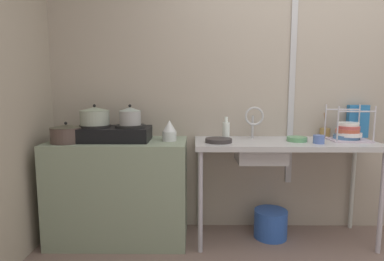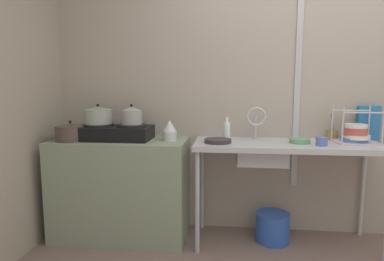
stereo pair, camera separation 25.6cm
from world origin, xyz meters
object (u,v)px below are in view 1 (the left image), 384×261
stove (113,133)px  bottle_by_sink (226,131)px  bucket_on_floor (271,224)px  sink_basin (260,152)px  pot_beside_stove (66,134)px  frying_pan (219,140)px  dish_rack (348,132)px  cup_by_rack (319,139)px  faucet (254,118)px  utensil_jar (325,132)px  pot_on_left_burner (95,116)px  pot_on_right_burner (130,116)px  percolator (169,131)px  small_bowl_on_drainboard (297,139)px  cereal_box (357,121)px

stove → bottle_by_sink: (0.91, 0.03, 0.02)m
bucket_on_floor → bottle_by_sink: bearing=-179.8°
sink_basin → bucket_on_floor: sink_basin is taller
pot_beside_stove → sink_basin: (1.53, 0.08, -0.15)m
frying_pan → dish_rack: dish_rack is taller
pot_beside_stove → dish_rack: 2.25m
stove → cup_by_rack: stove is taller
faucet → utensil_jar: faucet is taller
sink_basin → faucet: faucet is taller
pot_beside_stove → faucet: bearing=7.7°
pot_on_left_burner → faucet: pot_on_left_burner is taller
dish_rack → sink_basin: bearing=-176.0°
pot_on_right_burner → sink_basin: (1.05, -0.02, -0.28)m
frying_pan → dish_rack: (1.06, 0.10, 0.05)m
pot_on_left_burner → percolator: bearing=0.2°
dish_rack → utensil_jar: bearing=125.5°
pot_beside_stove → bucket_on_floor: size_ratio=0.88×
faucet → small_bowl_on_drainboard: (0.33, -0.11, -0.16)m
faucet → sink_basin: bearing=-72.9°
cereal_box → bucket_on_floor: (-0.76, -0.18, -0.85)m
faucet → frying_pan: bearing=-150.8°
percolator → faucet: size_ratio=0.62×
percolator → faucet: (0.70, 0.10, 0.10)m
pot_on_right_burner → percolator: bearing=0.3°
pot_on_right_burner → bottle_by_sink: (0.77, 0.03, -0.12)m
dish_rack → stove: bearing=-179.0°
faucet → bottle_by_sink: size_ratio=1.41×
frying_pan → utensil_jar: (0.94, 0.27, 0.03)m
small_bowl_on_drainboard → cereal_box: size_ratio=0.57×
bucket_on_floor → pot_on_right_burner: bearing=-178.6°
pot_on_left_burner → cereal_box: 2.22m
dish_rack → pot_on_left_burner: bearing=-179.0°
stove → bucket_on_floor: (1.30, 0.03, -0.77)m
cup_by_rack → bucket_on_floor: size_ratio=0.31×
stove → percolator: bearing=0.2°
bottle_by_sink → cup_by_rack: bearing=-11.1°
small_bowl_on_drainboard → bucket_on_floor: bearing=168.5°
pot_on_left_burner → utensil_jar: 1.94m
pot_on_right_burner → pot_beside_stove: (-0.48, -0.10, -0.13)m
percolator → cup_by_rack: (1.16, -0.11, -0.05)m
dish_rack → cereal_box: size_ratio=1.08×
small_bowl_on_drainboard → utensil_jar: bearing=34.1°
stove → bucket_on_floor: stove is taller
frying_pan → cereal_box: 1.25m
stove → cereal_box: size_ratio=2.13×
pot_on_left_burner → pot_beside_stove: pot_on_left_burner is taller
percolator → dish_rack: bearing=1.3°
sink_basin → cup_by_rack: size_ratio=4.50×
percolator → cereal_box: bearing=7.4°
pot_on_left_burner → bucket_on_floor: (1.44, 0.03, -0.91)m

